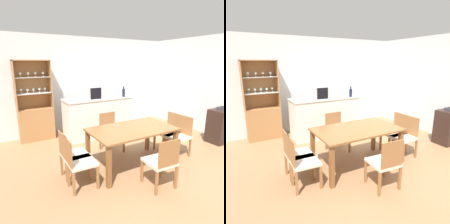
{
  "view_description": "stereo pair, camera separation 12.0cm",
  "coord_description": "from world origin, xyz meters",
  "views": [
    {
      "loc": [
        -2.25,
        -2.63,
        1.9
      ],
      "look_at": [
        -0.12,
        1.02,
        0.83
      ],
      "focal_mm": 32.0,
      "sensor_mm": 36.0,
      "label": 1
    },
    {
      "loc": [
        -2.14,
        -2.69,
        1.9
      ],
      "look_at": [
        -0.12,
        1.02,
        0.83
      ],
      "focal_mm": 32.0,
      "sensor_mm": 36.0,
      "label": 2
    }
  ],
  "objects": [
    {
      "name": "ground_plane",
      "position": [
        0.0,
        0.0,
        0.0
      ],
      "size": [
        18.0,
        18.0,
        0.0
      ],
      "primitive_type": "plane",
      "color": "#936B47"
    },
    {
      "name": "wall_back",
      "position": [
        0.0,
        2.63,
        1.27
      ],
      "size": [
        6.8,
        0.06,
        2.55
      ],
      "color": "silver",
      "rests_on": "ground_plane"
    },
    {
      "name": "wall_right",
      "position": [
        2.58,
        0.3,
        1.27
      ],
      "size": [
        0.06,
        4.6,
        2.55
      ],
      "color": "silver",
      "rests_on": "ground_plane"
    },
    {
      "name": "kitchen_counter",
      "position": [
        -0.03,
        1.9,
        0.5
      ],
      "size": [
        1.76,
        0.63,
        1.0
      ],
      "color": "silver",
      "rests_on": "ground_plane"
    },
    {
      "name": "display_cabinet",
      "position": [
        -1.48,
        2.42,
        0.56
      ],
      "size": [
        0.81,
        0.39,
        1.94
      ],
      "color": "#A37042",
      "rests_on": "ground_plane"
    },
    {
      "name": "dining_table",
      "position": [
        -0.22,
        0.14,
        0.63
      ],
      "size": [
        1.53,
        0.9,
        0.73
      ],
      "color": "brown",
      "rests_on": "ground_plane"
    },
    {
      "name": "dining_chair_head_near",
      "position": [
        -0.22,
        -0.63,
        0.42
      ],
      "size": [
        0.44,
        0.44,
        0.82
      ],
      "rotation": [
        0.0,
        0.0,
        -0.07
      ],
      "color": "beige",
      "rests_on": "ground_plane"
    },
    {
      "name": "dining_chair_side_right_far",
      "position": [
        0.87,
        0.27,
        0.42
      ],
      "size": [
        0.43,
        0.43,
        0.82
      ],
      "rotation": [
        0.0,
        0.0,
        1.62
      ],
      "color": "beige",
      "rests_on": "ground_plane"
    },
    {
      "name": "dining_chair_side_right_near",
      "position": [
        0.87,
        0.0,
        0.42
      ],
      "size": [
        0.43,
        0.43,
        0.82
      ],
      "rotation": [
        0.0,
        0.0,
        1.62
      ],
      "color": "beige",
      "rests_on": "ground_plane"
    },
    {
      "name": "dining_chair_side_left_near",
      "position": [
        -1.3,
        0.0,
        0.42
      ],
      "size": [
        0.43,
        0.43,
        0.82
      ],
      "rotation": [
        0.0,
        0.0,
        -1.61
      ],
      "color": "beige",
      "rests_on": "ground_plane"
    },
    {
      "name": "dining_chair_head_far",
      "position": [
        -0.22,
        0.9,
        0.42
      ],
      "size": [
        0.42,
        0.42,
        0.82
      ],
      "rotation": [
        0.0,
        0.0,
        3.15
      ],
      "color": "beige",
      "rests_on": "ground_plane"
    },
    {
      "name": "dining_chair_side_left_far",
      "position": [
        -1.3,
        0.27,
        0.42
      ],
      "size": [
        0.41,
        0.41,
        0.82
      ],
      "rotation": [
        0.0,
        0.0,
        -1.58
      ],
      "color": "beige",
      "rests_on": "ground_plane"
    },
    {
      "name": "microwave",
      "position": [
        -0.13,
        1.86,
        1.16
      ],
      "size": [
        0.45,
        0.41,
        0.31
      ],
      "color": "#B7BABF",
      "rests_on": "kitchen_counter"
    },
    {
      "name": "wine_bottle",
      "position": [
        0.62,
        1.69,
        1.11
      ],
      "size": [
        0.08,
        0.08,
        0.27
      ],
      "color": "#141E38",
      "rests_on": "kitchen_counter"
    },
    {
      "name": "side_cabinet",
      "position": [
        2.28,
        0.0,
        0.4
      ],
      "size": [
        0.53,
        0.41,
        0.8
      ],
      "color": "black",
      "rests_on": "ground_plane"
    },
    {
      "name": "telephone",
      "position": [
        2.28,
        0.01,
        0.84
      ],
      "size": [
        0.22,
        0.14,
        0.1
      ],
      "color": "#38383D",
      "rests_on": "side_cabinet"
    }
  ]
}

